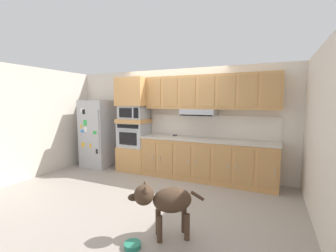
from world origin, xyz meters
The scene contains 17 objects.
ground_plane centered at (0.00, 0.00, 0.00)m, with size 9.60×9.60×0.00m, color #9E9389.
back_kitchen_wall centered at (0.00, 1.11, 1.25)m, with size 6.20×0.12×2.50m, color beige.
side_panel_left centered at (-2.80, 0.00, 1.25)m, with size 0.12×7.10×2.50m, color beige.
side_panel_right centered at (2.80, 0.00, 1.25)m, with size 0.12×7.10×2.50m, color silver.
refrigerator centered at (-2.05, 0.68, 0.88)m, with size 0.76×0.73×1.76m.
oven_base_cabinet centered at (-0.96, 0.75, 0.30)m, with size 0.74×0.62×0.60m, color tan.
built_in_oven centered at (-0.96, 0.75, 0.90)m, with size 0.70×0.62×0.60m.
appliance_mid_shelf centered at (-0.96, 0.75, 1.25)m, with size 0.74×0.62×0.10m, color tan.
microwave centered at (-0.96, 0.75, 1.46)m, with size 0.64×0.54×0.32m.
appliance_upper_cabinet centered at (-0.96, 0.75, 1.96)m, with size 0.74×0.62×0.68m, color tan.
lower_cabinet_run centered at (0.87, 0.75, 0.44)m, with size 2.93×0.63×0.88m.
countertop_slab centered at (0.87, 0.75, 0.90)m, with size 2.97×0.64×0.04m, color #BCB2A3.
backsplash_panel centered at (0.87, 1.04, 1.17)m, with size 2.97×0.02×0.50m, color silver.
upper_cabinet_with_hood centered at (0.86, 0.87, 1.90)m, with size 2.93×0.48×0.88m.
screwdriver centered at (0.09, 0.87, 0.93)m, with size 0.17×0.17×0.03m.
dog centered at (0.98, -1.57, 0.49)m, with size 0.85×0.60×0.73m.
dog_food_bowl centered at (0.72, -1.92, 0.03)m, with size 0.20×0.20×0.06m.
Camera 1 is at (2.14, -4.05, 1.72)m, focal length 24.37 mm.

